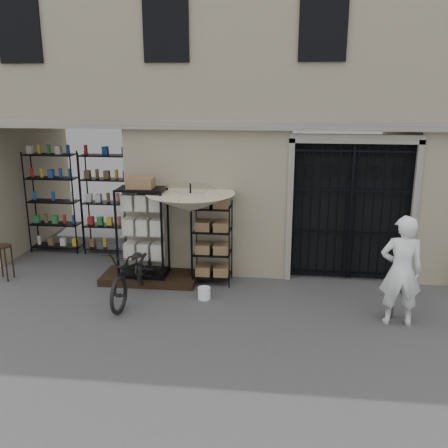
# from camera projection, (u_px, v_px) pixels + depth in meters

# --- Properties ---
(ground) EXTENTS (80.00, 80.00, 0.00)m
(ground) POSITION_uv_depth(u_px,v_px,m) (260.00, 319.00, 8.87)
(ground) COLOR #262629
(ground) RESTS_ON ground
(main_building) EXTENTS (14.00, 4.00, 9.00)m
(main_building) POSITION_uv_depth(u_px,v_px,m) (271.00, 64.00, 11.50)
(main_building) COLOR gray
(main_building) RESTS_ON ground
(shop_recess) EXTENTS (3.00, 1.70, 3.00)m
(shop_recess) POSITION_uv_depth(u_px,v_px,m) (74.00, 197.00, 11.65)
(shop_recess) COLOR black
(shop_recess) RESTS_ON ground
(shop_shelving) EXTENTS (2.70, 0.50, 2.50)m
(shop_shelving) POSITION_uv_depth(u_px,v_px,m) (81.00, 203.00, 12.20)
(shop_shelving) COLOR black
(shop_shelving) RESTS_ON ground
(iron_gate) EXTENTS (2.50, 0.21, 3.00)m
(iron_gate) POSITION_uv_depth(u_px,v_px,m) (349.00, 210.00, 10.45)
(iron_gate) COLOR black
(iron_gate) RESTS_ON ground
(step_platform) EXTENTS (2.00, 0.90, 0.15)m
(step_platform) POSITION_uv_depth(u_px,v_px,m) (150.00, 278.00, 10.60)
(step_platform) COLOR black
(step_platform) RESTS_ON ground
(display_cabinet) EXTENTS (1.08, 0.86, 2.03)m
(display_cabinet) POSITION_uv_depth(u_px,v_px,m) (143.00, 237.00, 10.31)
(display_cabinet) COLOR black
(display_cabinet) RESTS_ON step_platform
(wire_rack) EXTENTS (0.90, 0.77, 1.73)m
(wire_rack) POSITION_uv_depth(u_px,v_px,m) (212.00, 244.00, 10.33)
(wire_rack) COLOR black
(wire_rack) RESTS_ON ground
(market_umbrella) EXTENTS (1.58, 1.61, 2.56)m
(market_umbrella) POSITION_uv_depth(u_px,v_px,m) (191.00, 198.00, 10.02)
(market_umbrella) COLOR black
(market_umbrella) RESTS_ON ground
(white_bucket) EXTENTS (0.32, 0.32, 0.23)m
(white_bucket) POSITION_uv_depth(u_px,v_px,m) (204.00, 293.00, 9.69)
(white_bucket) COLOR white
(white_bucket) RESTS_ON ground
(bicycle) EXTENTS (0.81, 1.14, 2.08)m
(bicycle) POSITION_uv_depth(u_px,v_px,m) (134.00, 298.00, 9.75)
(bicycle) COLOR black
(bicycle) RESTS_ON ground
(wooden_stool) EXTENTS (0.46, 0.46, 0.76)m
(wooden_stool) POSITION_uv_depth(u_px,v_px,m) (3.00, 261.00, 10.61)
(wooden_stool) COLOR black
(wooden_stool) RESTS_ON ground
(steel_bollard) EXTENTS (0.18, 0.18, 0.78)m
(steel_bollard) POSITION_uv_depth(u_px,v_px,m) (391.00, 297.00, 8.85)
(steel_bollard) COLOR #53565B
(steel_bollard) RESTS_ON ground
(shopkeeper) EXTENTS (0.75, 1.96, 0.47)m
(shopkeeper) POSITION_uv_depth(u_px,v_px,m) (396.00, 323.00, 8.72)
(shopkeeper) COLOR white
(shopkeeper) RESTS_ON ground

